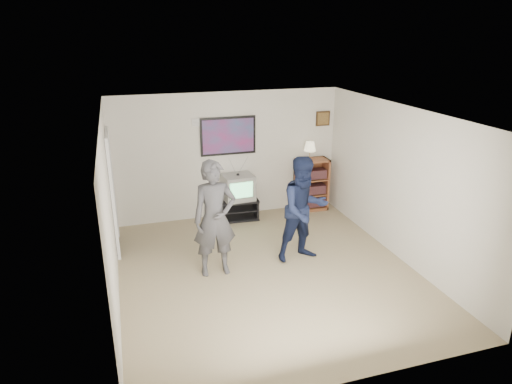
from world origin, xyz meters
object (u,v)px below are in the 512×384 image
crt_television (238,187)px  person_tall (215,219)px  bookshelf (311,185)px  person_short (304,209)px  media_stand (237,209)px

crt_television → person_tall: bearing=-118.4°
bookshelf → person_short: 2.26m
person_tall → person_short: (1.47, 0.04, -0.03)m
media_stand → bookshelf: bookshelf is taller
crt_television → person_tall: (-0.89, -1.98, 0.24)m
crt_television → bookshelf: size_ratio=0.54×
media_stand → person_tall: size_ratio=0.48×
media_stand → person_short: 2.15m
person_tall → person_short: person_tall is taller
person_tall → person_short: size_ratio=1.04×
crt_television → person_tall: person_tall is taller
bookshelf → person_tall: 3.23m
bookshelf → person_short: person_short is taller
bookshelf → person_tall: person_tall is taller
crt_television → bookshelf: (1.60, 0.05, -0.12)m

